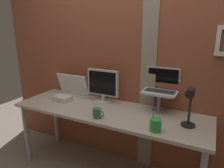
{
  "coord_description": "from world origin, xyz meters",
  "views": [
    {
      "loc": [
        0.84,
        -1.73,
        1.57
      ],
      "look_at": [
        -0.08,
        0.11,
        0.99
      ],
      "focal_mm": 33.12,
      "sensor_mm": 36.0,
      "label": 1
    }
  ],
  "objects_px": {
    "monitor": "(103,84)",
    "laptop": "(161,85)",
    "desk_lamp": "(190,103)",
    "pen_cup": "(155,125)",
    "whiteboard_panel": "(73,85)",
    "coffee_mug": "(97,113)"
  },
  "relations": [
    {
      "from": "monitor",
      "to": "laptop",
      "type": "height_order",
      "value": "laptop"
    },
    {
      "from": "monitor",
      "to": "desk_lamp",
      "type": "xyz_separation_m",
      "value": [
        0.94,
        -0.24,
        0.02
      ]
    },
    {
      "from": "laptop",
      "to": "pen_cup",
      "type": "xyz_separation_m",
      "value": [
        0.08,
        -0.47,
        -0.21
      ]
    },
    {
      "from": "whiteboard_panel",
      "to": "coffee_mug",
      "type": "relative_size",
      "value": 3.6
    },
    {
      "from": "pen_cup",
      "to": "coffee_mug",
      "type": "height_order",
      "value": "pen_cup"
    },
    {
      "from": "laptop",
      "to": "desk_lamp",
      "type": "relative_size",
      "value": 0.91
    },
    {
      "from": "whiteboard_panel",
      "to": "desk_lamp",
      "type": "bearing_deg",
      "value": -11.69
    },
    {
      "from": "pen_cup",
      "to": "monitor",
      "type": "bearing_deg",
      "value": 150.56
    },
    {
      "from": "desk_lamp",
      "to": "pen_cup",
      "type": "xyz_separation_m",
      "value": [
        -0.23,
        -0.16,
        -0.17
      ]
    },
    {
      "from": "coffee_mug",
      "to": "desk_lamp",
      "type": "bearing_deg",
      "value": 11.4
    },
    {
      "from": "pen_cup",
      "to": "coffee_mug",
      "type": "bearing_deg",
      "value": 179.99
    },
    {
      "from": "laptop",
      "to": "whiteboard_panel",
      "type": "distance_m",
      "value": 1.09
    },
    {
      "from": "laptop",
      "to": "pen_cup",
      "type": "distance_m",
      "value": 0.52
    },
    {
      "from": "monitor",
      "to": "laptop",
      "type": "xyz_separation_m",
      "value": [
        0.63,
        0.06,
        0.06
      ]
    },
    {
      "from": "monitor",
      "to": "whiteboard_panel",
      "type": "relative_size",
      "value": 0.89
    },
    {
      "from": "laptop",
      "to": "monitor",
      "type": "bearing_deg",
      "value": -174.17
    },
    {
      "from": "monitor",
      "to": "whiteboard_panel",
      "type": "distance_m",
      "value": 0.45
    },
    {
      "from": "whiteboard_panel",
      "to": "coffee_mug",
      "type": "height_order",
      "value": "whiteboard_panel"
    },
    {
      "from": "desk_lamp",
      "to": "pen_cup",
      "type": "height_order",
      "value": "desk_lamp"
    },
    {
      "from": "whiteboard_panel",
      "to": "pen_cup",
      "type": "height_order",
      "value": "whiteboard_panel"
    },
    {
      "from": "monitor",
      "to": "whiteboard_panel",
      "type": "xyz_separation_m",
      "value": [
        -0.45,
        0.04,
        -0.07
      ]
    },
    {
      "from": "laptop",
      "to": "desk_lamp",
      "type": "bearing_deg",
      "value": -45.15
    }
  ]
}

